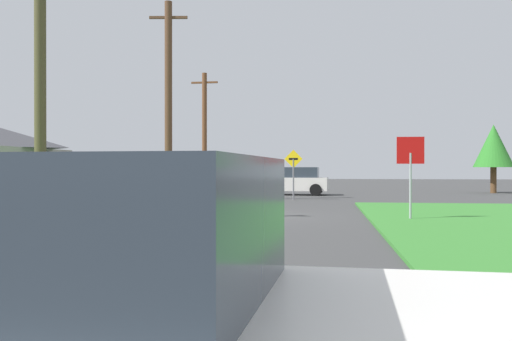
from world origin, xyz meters
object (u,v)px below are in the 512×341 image
car_approaching_junction (295,181)px  utility_pole_near (40,81)px  utility_pole_far (204,131)px  oak_tree_left (494,146)px  stop_sign (410,161)px  utility_pole_mid (168,100)px  direction_sign (293,169)px

car_approaching_junction → utility_pole_near: size_ratio=0.52×
car_approaching_junction → utility_pole_near: (-6.23, -17.06, 3.22)m
car_approaching_junction → utility_pole_far: bearing=-28.0°
car_approaching_junction → utility_pole_far: (-6.26, 3.76, 3.26)m
car_approaching_junction → oak_tree_left: bearing=-159.2°
stop_sign → oak_tree_left: 20.51m
stop_sign → oak_tree_left: bearing=-114.7°
stop_sign → utility_pole_far: size_ratio=0.32×
utility_pole_far → utility_pole_mid: bearing=-86.6°
utility_pole_mid → stop_sign: bearing=-40.0°
stop_sign → car_approaching_junction: bearing=-75.9°
stop_sign → utility_pole_mid: 13.22m
stop_sign → utility_pole_mid: bearing=-41.7°
utility_pole_mid → oak_tree_left: bearing=30.6°
stop_sign → utility_pole_near: 10.90m
utility_pole_far → direction_sign: 11.10m
stop_sign → utility_pole_far: bearing=-62.4°
utility_pole_near → utility_pole_far: size_ratio=0.99×
car_approaching_junction → utility_pole_near: bearing=73.0°
car_approaching_junction → utility_pole_far: utility_pole_far is taller
car_approaching_junction → utility_pole_far: 7.99m
utility_pole_near → stop_sign: bearing=11.6°
utility_pole_near → direction_sign: 13.95m
utility_pole_near → oak_tree_left: (18.46, 20.98, -1.09)m
car_approaching_junction → oak_tree_left: (12.22, 3.91, 2.14)m
car_approaching_junction → utility_pole_near: 18.45m
car_approaching_junction → oak_tree_left: 13.01m
utility_pole_far → oak_tree_left: utility_pole_far is taller
car_approaching_junction → utility_pole_mid: (-5.63, -6.65, 4.01)m
utility_pole_near → utility_pole_mid: utility_pole_mid is taller
stop_sign → direction_sign: size_ratio=1.01×
utility_pole_mid → oak_tree_left: 20.83m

